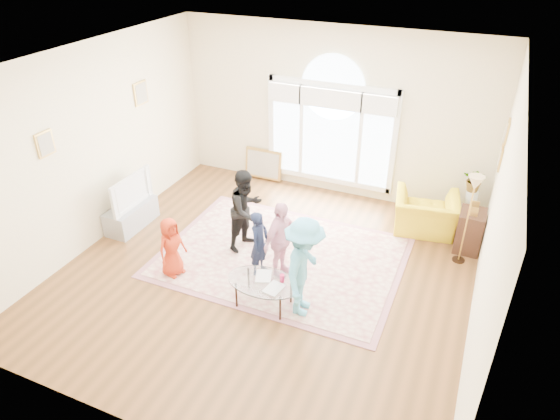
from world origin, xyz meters
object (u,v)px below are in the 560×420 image
at_px(area_rug, 281,257).
at_px(tv_console, 131,215).
at_px(coffee_table, 264,283).
at_px(television, 127,190).
at_px(armchair, 425,214).

bearing_deg(area_rug, tv_console, -176.56).
bearing_deg(coffee_table, television, 162.26).
xyz_separation_m(tv_console, television, (0.01, -0.00, 0.50)).
xyz_separation_m(area_rug, armchair, (1.96, 1.73, 0.33)).
relative_size(area_rug, television, 3.54).
xyz_separation_m(coffee_table, armchair, (1.73, 2.88, -0.06)).
bearing_deg(television, area_rug, 3.45).
height_order(coffee_table, armchair, armchair).
bearing_deg(tv_console, television, -0.00).
height_order(television, armchair, television).
bearing_deg(armchair, area_rug, 32.01).
xyz_separation_m(area_rug, tv_console, (-2.81, -0.17, 0.20)).
bearing_deg(area_rug, armchair, 41.41).
bearing_deg(armchair, tv_console, 12.30).
distance_m(area_rug, tv_console, 2.83).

